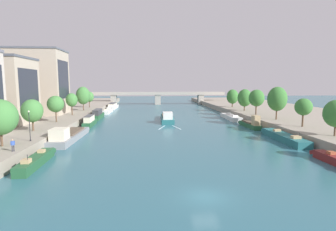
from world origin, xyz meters
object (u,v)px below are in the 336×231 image
(moored_boat_left_upstream, at_px, (108,111))
(tree_right_past_mid, at_px, (245,98))
(barge_midriver, at_px, (167,118))
(tree_right_by_lamp, at_px, (277,99))
(tree_left_far, at_px, (0,117))
(tree_left_second, at_px, (89,97))
(tree_right_distant, at_px, (336,114))
(moored_boat_right_lone, at_px, (251,124))
(moored_boat_left_lone, at_px, (98,115))
(moored_boat_right_downstream, at_px, (284,137))
(tree_left_end_of_row, at_px, (83,96))
(person_on_quay, at_px, (13,145))
(moored_boat_right_midway, at_px, (231,117))
(moored_boat_left_far, at_px, (69,136))
(tree_right_second, at_px, (303,107))
(lamppost_left_bank, at_px, (29,124))
(tree_left_midway, at_px, (32,111))
(tree_left_distant, at_px, (72,100))
(moored_boat_left_second, at_px, (90,121))
(tree_right_midway, at_px, (256,98))
(moored_boat_left_downstream, at_px, (36,160))
(bridge_far, at_px, (158,96))
(tree_left_by_lamp, at_px, (56,104))
(tree_right_nearest, at_px, (233,97))

(moored_boat_left_upstream, distance_m, tree_right_past_mid, 48.54)
(barge_midriver, xyz_separation_m, tree_right_by_lamp, (26.23, -13.08, 6.06))
(moored_boat_left_upstream, relative_size, tree_left_far, 2.02)
(tree_left_second, xyz_separation_m, tree_right_distant, (53.44, -58.31, -0.08))
(moored_boat_right_lone, bearing_deg, moored_boat_left_lone, 153.86)
(moored_boat_right_downstream, bearing_deg, barge_midriver, 125.17)
(tree_left_end_of_row, relative_size, person_on_quay, 4.83)
(moored_boat_left_upstream, xyz_separation_m, moored_boat_right_midway, (39.60, -20.34, -0.01))
(moored_boat_left_far, relative_size, person_on_quay, 10.48)
(moored_boat_left_upstream, bearing_deg, person_on_quay, -93.12)
(tree_right_second, height_order, lamppost_left_bank, tree_right_second)
(tree_left_midway, height_order, tree_right_past_mid, tree_right_past_mid)
(tree_left_distant, xyz_separation_m, person_on_quay, (3.47, -40.82, -3.34))
(moored_boat_left_far, relative_size, tree_right_by_lamp, 2.10)
(moored_boat_left_second, bearing_deg, tree_right_midway, 6.09)
(moored_boat_left_downstream, xyz_separation_m, tree_right_second, (46.95, 16.44, 5.32))
(moored_boat_left_downstream, xyz_separation_m, tree_left_far, (-6.05, 3.46, 5.40))
(tree_right_distant, relative_size, tree_right_second, 1.06)
(bridge_far, bearing_deg, tree_right_past_mid, -62.77)
(barge_midriver, bearing_deg, moored_boat_right_lone, -34.60)
(barge_midriver, xyz_separation_m, moored_boat_right_lone, (19.57, -13.51, 0.02))
(barge_midriver, height_order, tree_left_end_of_row, tree_left_end_of_row)
(moored_boat_right_lone, relative_size, tree_right_second, 1.80)
(moored_boat_left_far, relative_size, tree_right_distant, 2.74)
(tree_right_midway, xyz_separation_m, lamppost_left_bank, (-49.42, -31.07, -2.15))
(moored_boat_right_midway, bearing_deg, tree_left_midway, -150.93)
(moored_boat_right_downstream, distance_m, tree_left_midway, 47.92)
(moored_boat_left_second, height_order, tree_left_far, tree_left_far)
(tree_left_midway, xyz_separation_m, tree_right_distant, (53.63, -9.32, 0.07))
(moored_boat_left_downstream, relative_size, moored_boat_left_lone, 0.90)
(tree_left_second, height_order, tree_right_distant, tree_right_distant)
(moored_boat_right_downstream, distance_m, tree_left_end_of_row, 62.84)
(moored_boat_left_downstream, relative_size, bridge_far, 0.16)
(moored_boat_left_downstream, xyz_separation_m, moored_boat_left_second, (0.09, 32.86, 0.48))
(tree_left_midway, relative_size, tree_left_by_lamp, 0.98)
(tree_left_far, height_order, tree_right_midway, tree_right_midway)
(moored_boat_left_lone, height_order, bridge_far, bridge_far)
(tree_right_past_mid, bearing_deg, tree_right_nearest, 89.21)
(tree_left_midway, distance_m, tree_right_nearest, 70.46)
(barge_midriver, bearing_deg, tree_left_second, 137.93)
(barge_midriver, relative_size, tree_right_past_mid, 2.47)
(moored_boat_right_midway, bearing_deg, moored_boat_right_downstream, -88.81)
(tree_right_distant, xyz_separation_m, tree_right_by_lamp, (0.01, 20.66, 1.25))
(moored_boat_right_downstream, xyz_separation_m, tree_right_midway, (5.34, 25.82, 5.96))
(tree_left_end_of_row, xyz_separation_m, tree_left_second, (-0.50, 11.56, -1.00))
(moored_boat_right_midway, xyz_separation_m, tree_left_distant, (-46.45, -0.93, 5.48))
(moored_boat_right_downstream, bearing_deg, tree_left_end_of_row, 138.44)
(moored_boat_left_upstream, distance_m, tree_right_distant, 72.65)
(tree_left_far, bearing_deg, tree_right_midway, 33.40)
(moored_boat_right_midway, height_order, tree_left_midway, tree_left_midway)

